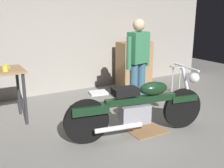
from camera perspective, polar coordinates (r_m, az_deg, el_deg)
name	(u,v)px	position (r m, az deg, el deg)	size (l,w,h in m)	color
ground_plane	(134,138)	(3.97, 4.74, -11.49)	(12.00, 12.00, 0.00)	gray
back_wall	(63,23)	(6.06, -10.48, 12.83)	(8.00, 0.12, 3.10)	gray
motorcycle	(139,106)	(3.91, 5.80, -4.80)	(2.17, 0.70, 1.00)	black
person_standing	(138,60)	(4.90, 5.64, 5.09)	(0.56, 0.29, 1.67)	#385E76
shop_stool	(177,72)	(6.03, 13.75, 2.52)	(0.32, 0.32, 0.64)	#B2B2B7
wooden_dresser	(134,65)	(6.45, 4.80, 4.21)	(0.80, 0.47, 1.10)	#99724C
drip_tray	(147,131)	(4.18, 7.61, -10.05)	(0.56, 0.40, 0.01)	olive
mug_yellow_tall	(5,68)	(4.39, -22.05, 3.14)	(0.12, 0.09, 0.09)	yellow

